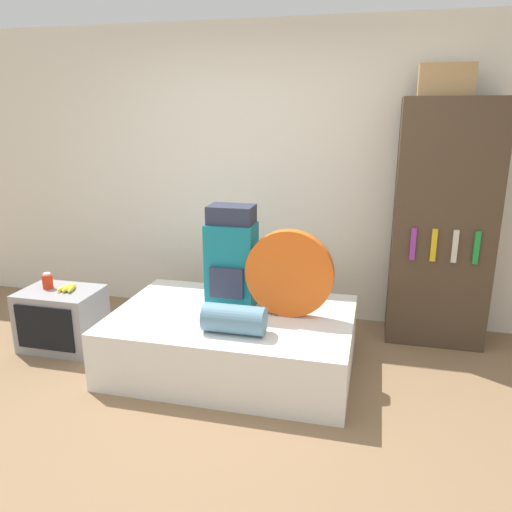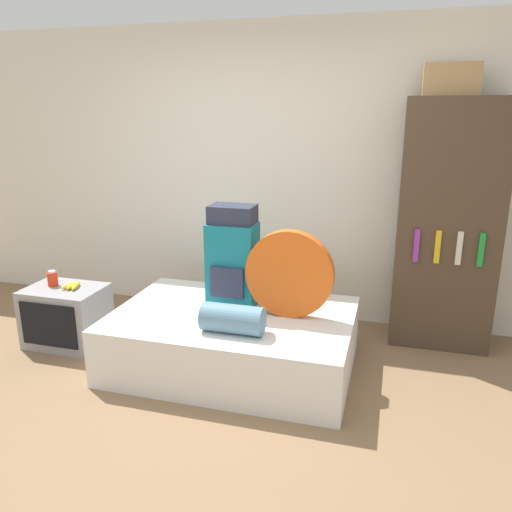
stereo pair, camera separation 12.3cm
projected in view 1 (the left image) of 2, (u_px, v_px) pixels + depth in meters
The scene contains 11 objects.
ground_plane at pixel (204, 430), 3.01m from camera, with size 16.00×16.00×0.00m, color #846647.
wall_back at pixel (273, 175), 4.47m from camera, with size 8.00×0.05×2.60m.
bed at pixel (233, 340), 3.72m from camera, with size 1.75×1.19×0.43m.
backpack at pixel (231, 258), 3.72m from camera, with size 0.36×0.28×0.77m.
tent_bag at pixel (289, 274), 3.54m from camera, with size 0.63×0.09×0.63m.
sleeping_roll at pixel (234, 319), 3.31m from camera, with size 0.42×0.20×0.20m.
television at pixel (62, 319), 4.02m from camera, with size 0.61×0.46×0.48m.
canister at pixel (48, 281), 3.99m from camera, with size 0.08×0.08×0.13m.
banana_bunch at pixel (69, 288), 3.96m from camera, with size 0.14×0.18×0.04m.
bookshelf at pixel (443, 225), 3.97m from camera, with size 0.77×0.42×1.96m.
cardboard_box at pixel (446, 80), 3.70m from camera, with size 0.39×0.23×0.23m.
Camera 1 is at (0.92, -2.45, 1.84)m, focal length 35.00 mm.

